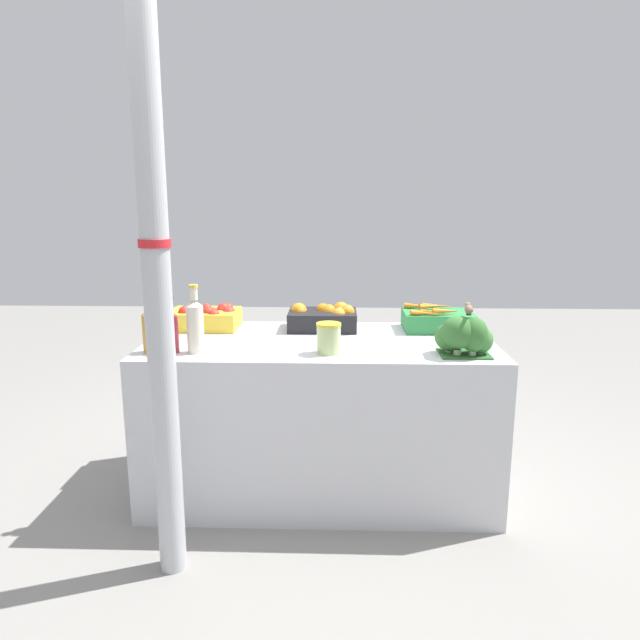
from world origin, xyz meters
TOP-DOWN VIEW (x-y plane):
  - ground_plane at (0.00, 0.00)m, footprint 10.00×10.00m
  - market_table at (0.00, 0.00)m, footprint 1.69×0.82m
  - support_pole at (-0.57, -0.69)m, footprint 0.12×0.12m
  - apple_crate at (-0.62, 0.24)m, footprint 0.36×0.26m
  - orange_crate at (0.01, 0.24)m, footprint 0.36×0.26m
  - carrot_crate at (0.61, 0.24)m, footprint 0.36×0.27m
  - broccoli_pile at (0.64, -0.27)m, footprint 0.25×0.20m
  - juice_bottle_amber at (-0.76, -0.26)m, footprint 0.07×0.07m
  - juice_bottle_ruby at (-0.66, -0.26)m, footprint 0.06×0.06m
  - juice_bottle_cloudy at (-0.55, -0.26)m, footprint 0.08×0.08m
  - pickle_jar at (0.05, -0.25)m, footprint 0.11×0.11m
  - sparrow_bird at (0.66, -0.26)m, footprint 0.04×0.14m

SIDE VIEW (x-z plane):
  - ground_plane at x=0.00m, z-range 0.00..0.00m
  - market_table at x=0.00m, z-range 0.00..0.78m
  - carrot_crate at x=0.61m, z-range 0.77..0.91m
  - apple_crate at x=-0.62m, z-range 0.78..0.91m
  - orange_crate at x=0.01m, z-range 0.78..0.91m
  - pickle_jar at x=0.05m, z-range 0.78..0.92m
  - broccoli_pile at x=0.64m, z-range 0.78..0.96m
  - juice_bottle_ruby at x=-0.66m, z-range 0.76..1.02m
  - juice_bottle_amber at x=-0.76m, z-range 0.76..1.02m
  - juice_bottle_cloudy at x=-0.55m, z-range 0.76..1.07m
  - sparrow_bird at x=0.66m, z-range 0.97..1.02m
  - support_pole at x=-0.57m, z-range 0.00..2.38m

